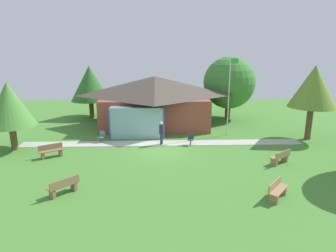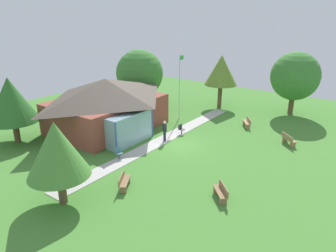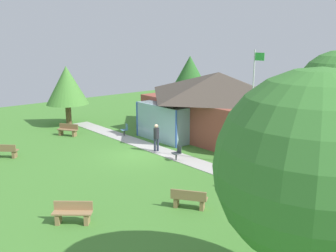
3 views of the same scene
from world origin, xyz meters
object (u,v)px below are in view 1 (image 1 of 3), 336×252
bench_mid_left (51,151)px  tree_west_hedge (9,105)px  flagpole (229,93)px  bench_front_left (64,186)px  patio_chair_lawn_spare (191,140)px  bench_lawn_far_right (281,157)px  bench_front_right (277,190)px  pavilion (154,100)px  tree_behind_pavilion_right (229,83)px  tree_east_hedge (313,87)px  patio_chair_west (102,137)px  visitor_on_path (161,131)px  tree_behind_pavilion_left (90,84)px

bench_mid_left → tree_west_hedge: size_ratio=0.32×
flagpole → bench_front_left: (-10.23, -9.81, -3.05)m
patio_chair_lawn_spare → flagpole: bearing=-131.5°
bench_lawn_far_right → bench_front_left: bearing=161.7°
bench_front_right → tree_west_hedge: tree_west_hedge is taller
pavilion → flagpole: size_ratio=1.63×
pavilion → patio_chair_lawn_spare: pavilion is taller
tree_behind_pavilion_right → flagpole: bearing=-103.4°
bench_front_right → tree_east_hedge: 11.78m
patio_chair_lawn_spare → tree_west_hedge: size_ratio=0.18×
patio_chair_west → visitor_on_path: (4.51, -0.74, 0.61)m
bench_front_left → patio_chair_lawn_spare: patio_chair_lawn_spare is taller
pavilion → tree_east_hedge: tree_east_hedge is taller
tree_behind_pavilion_left → patio_chair_west: bearing=-73.5°
bench_front_right → bench_front_left: 10.10m
bench_lawn_far_right → tree_behind_pavilion_right: (-0.25, 12.69, 3.20)m
flagpole → tree_behind_pavilion_left: bearing=149.7°
visitor_on_path → bench_mid_left: bearing=132.5°
bench_mid_left → tree_behind_pavilion_right: bearing=-173.9°
bench_lawn_far_right → visitor_on_path: bearing=116.1°
bench_front_right → patio_chair_lawn_spare: patio_chair_lawn_spare is taller
pavilion → bench_mid_left: 10.77m
bench_front_left → tree_behind_pavilion_left: tree_behind_pavilion_left is taller
visitor_on_path → tree_east_hedge: (11.46, 0.99, 3.06)m
bench_lawn_far_right → tree_west_hedge: (-17.48, 3.31, 2.79)m
bench_front_left → tree_west_hedge: 9.17m
pavilion → bench_lawn_far_right: pavilion is taller
bench_front_right → visitor_on_path: 9.87m
bench_front_right → bench_mid_left: (-12.45, 5.96, 0.00)m
tree_behind_pavilion_right → visitor_on_path: bearing=-128.8°
bench_front_right → patio_chair_west: patio_chair_west is taller
patio_chair_west → visitor_on_path: visitor_on_path is taller
bench_lawn_far_right → bench_front_right: (-1.93, -4.27, 0.00)m
visitor_on_path → tree_east_hedge: bearing=-60.8°
bench_front_right → bench_front_left: (-10.07, 0.78, 0.00)m
bench_mid_left → patio_chair_west: bearing=-162.5°
pavilion → tree_west_hedge: size_ratio=2.19×
tree_behind_pavilion_left → bench_front_right: bearing=-55.3°
patio_chair_west → patio_chair_lawn_spare: same height
bench_front_right → tree_west_hedge: size_ratio=0.30×
bench_front_left → bench_mid_left: 5.70m
pavilion → bench_mid_left: (-6.63, -8.27, -1.94)m
tree_behind_pavilion_left → pavilion: bearing=-29.2°
bench_lawn_far_right → tree_behind_pavilion_left: tree_behind_pavilion_left is taller
bench_front_left → bench_mid_left: size_ratio=0.91×
flagpole → bench_lawn_far_right: (1.77, -6.32, -3.05)m
bench_lawn_far_right → bench_mid_left: same height
flagpole → tree_behind_pavilion_left: flagpole is taller
patio_chair_lawn_spare → bench_mid_left: bearing=25.1°
tree_behind_pavilion_left → bench_mid_left: bearing=-90.3°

